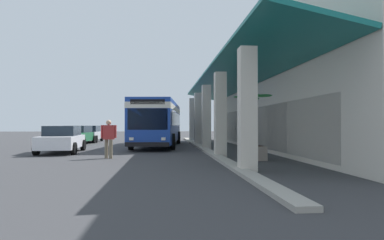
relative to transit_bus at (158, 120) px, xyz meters
The scene contains 9 objects.
ground 8.50m from the transit_bus, 81.42° to the left, with size 120.00×120.00×0.00m, color #38383A.
curb_strip 4.49m from the transit_bus, 43.70° to the left, with size 31.62×0.50×0.12m, color #9E998E.
plaza_building 13.00m from the transit_bus, 76.59° to the left, with size 26.65×16.38×8.02m.
transit_bus is the anchor object (origin of this frame).
parked_sedan_green 7.20m from the transit_bus, 115.24° to the right, with size 4.50×2.19×1.47m.
parked_sedan_silver 9.19m from the transit_bus, 136.10° to the right, with size 4.43×2.07×1.47m.
parked_sedan_white 7.52m from the transit_bus, 44.50° to the right, with size 4.52×2.24×1.47m.
pedestrian 9.09m from the transit_bus, 13.64° to the right, with size 0.33×0.70×1.75m.
potted_palm 11.05m from the transit_bus, 23.01° to the left, with size 1.45×1.60×2.88m.
Camera 1 is at (23.14, 0.14, 1.51)m, focal length 31.47 mm.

